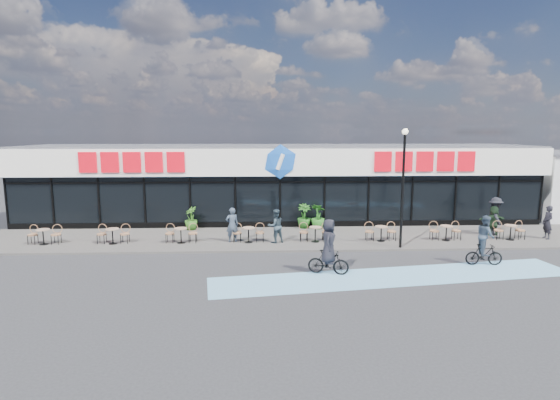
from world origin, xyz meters
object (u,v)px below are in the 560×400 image
(lamp_post, at_px, (403,178))
(cyclist_b, at_px, (485,243))
(potted_plant_left, at_px, (191,218))
(pedestrian_c, at_px, (493,221))
(potted_plant_right, at_px, (318,216))
(patron_right, at_px, (276,226))
(patron_left, at_px, (232,225))
(pedestrian_a, at_px, (548,222))
(pedestrian_b, at_px, (495,216))
(cyclist_a, at_px, (329,251))
(bistro_set_0, at_px, (44,235))
(potted_plant_mid, at_px, (304,216))

(lamp_post, height_order, cyclist_b, lamp_post)
(potted_plant_left, xyz_separation_m, pedestrian_c, (15.85, -1.96, 0.14))
(potted_plant_right, bearing_deg, potted_plant_left, -179.90)
(patron_right, relative_size, cyclist_b, 0.80)
(patron_left, bearing_deg, patron_right, 158.50)
(pedestrian_a, distance_m, pedestrian_b, 2.37)
(potted_plant_left, bearing_deg, pedestrian_a, -8.82)
(pedestrian_a, bearing_deg, pedestrian_c, -109.36)
(pedestrian_a, bearing_deg, cyclist_a, -66.81)
(patron_left, xyz_separation_m, patron_right, (2.11, -0.22, -0.02))
(bistro_set_0, xyz_separation_m, pedestrian_c, (22.38, 0.88, 0.32))
(cyclist_a, bearing_deg, potted_plant_mid, 91.39)
(pedestrian_b, distance_m, pedestrian_c, 0.30)
(bistro_set_0, height_order, potted_plant_right, potted_plant_right)
(pedestrian_a, bearing_deg, potted_plant_right, -103.04)
(lamp_post, distance_m, patron_left, 8.33)
(lamp_post, relative_size, pedestrian_b, 2.77)
(potted_plant_mid, relative_size, cyclist_b, 0.65)
(potted_plant_mid, bearing_deg, potted_plant_left, -178.22)
(lamp_post, xyz_separation_m, pedestrian_a, (7.86, 1.35, -2.38))
(bistro_set_0, height_order, potted_plant_mid, potted_plant_mid)
(cyclist_a, bearing_deg, pedestrian_a, 22.02)
(pedestrian_c, relative_size, cyclist_b, 0.75)
(potted_plant_mid, height_order, pedestrian_b, pedestrian_b)
(bistro_set_0, distance_m, pedestrian_b, 22.57)
(patron_left, height_order, pedestrian_b, pedestrian_b)
(potted_plant_left, bearing_deg, potted_plant_mid, 1.78)
(pedestrian_c, bearing_deg, bistro_set_0, -5.32)
(potted_plant_left, bearing_deg, cyclist_b, -27.34)
(bistro_set_0, xyz_separation_m, potted_plant_left, (6.52, 2.84, 0.18))
(potted_plant_right, bearing_deg, cyclist_b, -48.35)
(potted_plant_left, bearing_deg, bistro_set_0, -156.48)
(pedestrian_a, xyz_separation_m, cyclist_b, (-5.20, -3.88, -0.01))
(patron_left, distance_m, pedestrian_c, 13.45)
(bistro_set_0, bearing_deg, patron_right, -0.95)
(bistro_set_0, xyz_separation_m, cyclist_a, (12.94, -4.72, 0.36))
(patron_right, bearing_deg, cyclist_a, 89.72)
(potted_plant_left, distance_m, patron_left, 3.71)
(lamp_post, relative_size, pedestrian_c, 3.52)
(bistro_set_0, height_order, pedestrian_b, pedestrian_b)
(lamp_post, height_order, pedestrian_c, lamp_post)
(bistro_set_0, relative_size, cyclist_b, 0.74)
(pedestrian_c, relative_size, cyclist_a, 0.72)
(cyclist_b, bearing_deg, potted_plant_mid, 134.29)
(pedestrian_b, height_order, cyclist_a, cyclist_a)
(bistro_set_0, bearing_deg, lamp_post, -4.51)
(bistro_set_0, distance_m, patron_left, 8.96)
(potted_plant_mid, relative_size, patron_right, 0.82)
(pedestrian_a, bearing_deg, cyclist_b, -52.12)
(patron_left, xyz_separation_m, cyclist_a, (3.99, -4.76, -0.03))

